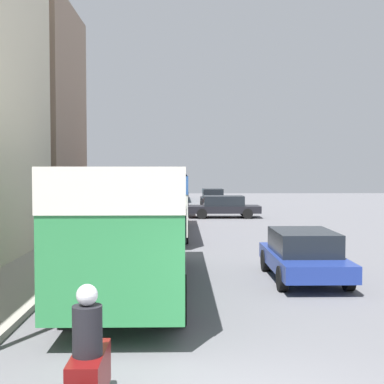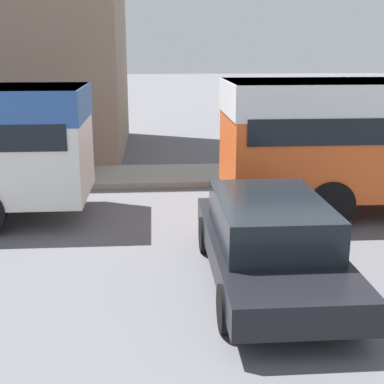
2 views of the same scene
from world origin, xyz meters
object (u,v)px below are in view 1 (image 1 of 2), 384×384
bus_lead (135,211)px  bus_third_in_line (167,185)px  motorcycle_behind_lead (89,369)px  car_distant (303,254)px  car_crossing (224,206)px  pedestrian_walking_away (133,194)px  pedestrian_near_curb (110,205)px  car_far_curb (213,198)px  bus_following (161,195)px  bus_rear (171,181)px

bus_lead → bus_third_in_line: size_ratio=0.93×
motorcycle_behind_lead → car_distant: motorcycle_behind_lead is taller
bus_third_in_line → car_crossing: 6.32m
car_crossing → pedestrian_walking_away: size_ratio=2.77×
bus_third_in_line → pedestrian_near_curb: bus_third_in_line is taller
bus_third_in_line → motorcycle_behind_lead: 32.17m
bus_lead → car_crossing: size_ratio=2.13×
car_crossing → bus_third_in_line: bearing=36.2°
bus_lead → motorcycle_behind_lead: bearing=-89.7°
bus_lead → pedestrian_near_curb: size_ratio=5.42×
car_far_curb → motorcycle_behind_lead: bearing=84.2°
car_far_curb → pedestrian_near_curb: size_ratio=2.43×
motorcycle_behind_lead → car_distant: size_ratio=0.52×
bus_following → car_far_curb: bearing=78.2°
bus_lead → motorcycle_behind_lead: bus_lead is taller
motorcycle_behind_lead → car_distant: (4.53, 8.30, 0.05)m
car_distant → pedestrian_walking_away: pedestrian_walking_away is taller
pedestrian_near_curb → motorcycle_behind_lead: bearing=-83.1°
bus_third_in_line → motorcycle_behind_lead: bus_third_in_line is taller
bus_rear → car_far_curb: bearing=-71.3°
motorcycle_behind_lead → car_crossing: 27.40m
bus_following → car_far_curb: 16.69m
bus_lead → car_crossing: bearing=79.1°
motorcycle_behind_lead → car_crossing: motorcycle_behind_lead is taller
bus_lead → car_distant: (4.56, 1.21, -1.30)m
bus_lead → motorcycle_behind_lead: size_ratio=4.32×
bus_following → bus_third_in_line: bus_third_in_line is taller
car_crossing → car_far_curb: bearing=1.7°
car_distant → pedestrian_near_curb: (-7.36, 14.97, 0.32)m
bus_rear → pedestrian_walking_away: (-2.92, -7.74, -0.89)m
bus_following → pedestrian_near_curb: (-2.99, 4.50, -0.79)m
bus_lead → car_far_curb: bearing=82.6°
car_distant → pedestrian_walking_away: 30.13m
bus_following → pedestrian_near_curb: bearing=123.6°
bus_following → bus_lead: bearing=-91.0°
bus_third_in_line → pedestrian_near_curb: bearing=-108.5°
car_distant → pedestrian_near_curb: pedestrian_near_curb is taller
bus_third_in_line → car_distant: size_ratio=2.42×
car_crossing → pedestrian_near_curb: size_ratio=2.54×
motorcycle_behind_lead → pedestrian_walking_away: bearing=94.3°
bus_lead → bus_rear: size_ratio=1.00×
bus_rear → car_far_curb: (3.45, -10.19, -1.09)m
bus_rear → car_far_curb: 10.81m
car_crossing → car_far_curb: car_far_curb is taller
car_far_curb → car_distant: car_far_curb is taller
bus_lead → car_distant: bus_lead is taller
bus_rear → car_distant: bearing=-83.2°
bus_third_in_line → car_far_curb: size_ratio=2.40×
bus_following → bus_rear: bearing=90.1°
bus_following → car_distant: 11.40m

